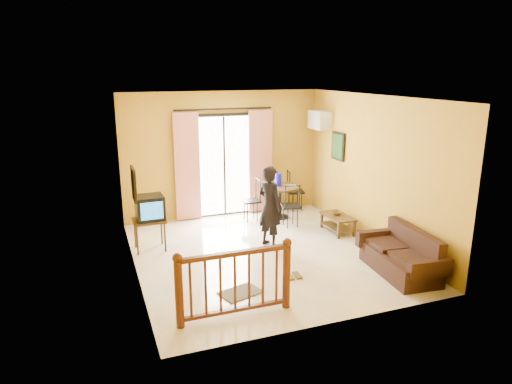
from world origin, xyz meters
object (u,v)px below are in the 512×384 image
object	(u,v)px
sofa	(402,257)
standing_person	(270,207)
dining_table	(279,193)
television	(150,208)
coffee_table	(338,221)

from	to	relation	value
sofa	standing_person	distance (m)	2.50
dining_table	standing_person	bearing A→B (deg)	-119.10
dining_table	standing_person	distance (m)	1.73
standing_person	sofa	bearing A→B (deg)	-162.14
television	standing_person	distance (m)	2.21
television	standing_person	size ratio (longest dim) A/B	0.33
coffee_table	standing_person	world-z (taller)	standing_person
coffee_table	standing_person	xyz separation A→B (m)	(-1.59, -0.22, 0.54)
dining_table	coffee_table	xyz separation A→B (m)	(0.75, -1.29, -0.35)
television	dining_table	bearing A→B (deg)	15.00
television	sofa	bearing A→B (deg)	-35.63
television	sofa	world-z (taller)	television
coffee_table	television	bearing A→B (deg)	174.39
dining_table	sofa	size ratio (longest dim) A/B	0.55
television	dining_table	distance (m)	3.11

